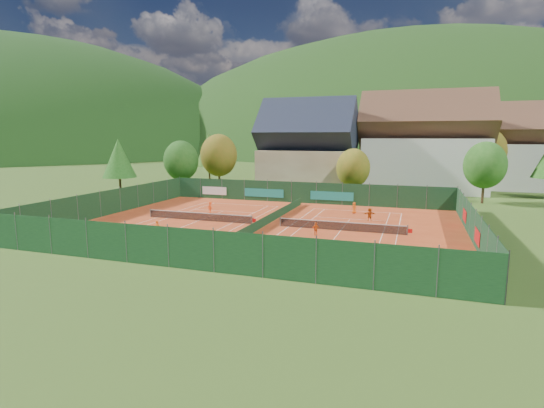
{
  "coord_description": "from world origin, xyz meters",
  "views": [
    {
      "loc": [
        14.83,
        -41.74,
        9.44
      ],
      "look_at": [
        0.0,
        2.0,
        2.0
      ],
      "focal_mm": 28.0,
      "sensor_mm": 36.0,
      "label": 1
    }
  ],
  "objects": [
    {
      "name": "hotel_block_b",
      "position": [
        30.0,
        44.0,
        6.62
      ],
      "size": [
        17.28,
        10.0,
        15.5
      ],
      "color": "silver",
      "rests_on": "ground"
    },
    {
      "name": "tree_east_back",
      "position": [
        26.0,
        40.0,
        6.74
      ],
      "size": [
        7.15,
        7.15,
        10.86
      ],
      "color": "#4B2C1A",
      "rests_on": "ground"
    },
    {
      "name": "fence_east",
      "position": [
        20.0,
        0.05,
        1.48
      ],
      "size": [
        0.09,
        32.0,
        3.0
      ],
      "color": "#13351D",
      "rests_on": "ground"
    },
    {
      "name": "mountain_backdrop",
      "position": [
        28.54,
        233.48,
        -39.64
      ],
      "size": [
        820.0,
        530.0,
        242.0
      ],
      "color": "black",
      "rests_on": "ground"
    },
    {
      "name": "tree_west_back",
      "position": [
        -24.0,
        34.0,
        6.74
      ],
      "size": [
        5.6,
        5.6,
        10.0
      ],
      "color": "#483319",
      "rests_on": "ground"
    },
    {
      "name": "court_divider",
      "position": [
        0.0,
        0.0,
        0.5
      ],
      "size": [
        0.03,
        28.8,
        1.0
      ],
      "color": "#14391D",
      "rests_on": "ground"
    },
    {
      "name": "tree_west_front",
      "position": [
        -22.0,
        20.0,
        5.39
      ],
      "size": [
        5.72,
        5.72,
        8.69
      ],
      "color": "#412517",
      "rests_on": "ground"
    },
    {
      "name": "tennis_net_left",
      "position": [
        -7.85,
        0.0,
        0.51
      ],
      "size": [
        13.3,
        0.1,
        1.02
      ],
      "color": "#59595B",
      "rests_on": "ground"
    },
    {
      "name": "tennis_net_right",
      "position": [
        8.15,
        0.0,
        0.51
      ],
      "size": [
        13.3,
        0.1,
        1.02
      ],
      "color": "#59595B",
      "rests_on": "ground"
    },
    {
      "name": "ball_hopper",
      "position": [
        11.51,
        -10.54,
        0.56
      ],
      "size": [
        0.34,
        0.34,
        0.8
      ],
      "color": "slate",
      "rests_on": "ground"
    },
    {
      "name": "player_left_far",
      "position": [
        -8.94,
        4.65,
        0.72
      ],
      "size": [
        1.06,
        0.86,
        1.44
      ],
      "primitive_type": "imported",
      "rotation": [
        0.0,
        0.0,
        2.74
      ],
      "color": "#FB4E16",
      "rests_on": "ground"
    },
    {
      "name": "tree_west_side",
      "position": [
        -28.0,
        12.0,
        6.06
      ],
      "size": [
        5.04,
        5.04,
        9.0
      ],
      "color": "#482D1A",
      "rests_on": "ground"
    },
    {
      "name": "chalet",
      "position": [
        -3.0,
        30.0,
        6.62
      ],
      "size": [
        16.2,
        12.0,
        16.0
      ],
      "color": "#CAB38E",
      "rests_on": "ground"
    },
    {
      "name": "player_right_far_b",
      "position": [
        10.21,
        5.98,
        0.74
      ],
      "size": [
        1.44,
        0.86,
        1.48
      ],
      "primitive_type": "imported",
      "rotation": [
        0.0,
        0.0,
        3.48
      ],
      "color": "#D25912",
      "rests_on": "ground"
    },
    {
      "name": "loose_ball_3",
      "position": [
        -2.09,
        5.49,
        0.03
      ],
      "size": [
        0.07,
        0.07,
        0.07
      ],
      "primitive_type": "sphere",
      "color": "#CCD833",
      "rests_on": "ground"
    },
    {
      "name": "loose_ball_2",
      "position": [
        2.25,
        5.23,
        0.03
      ],
      "size": [
        0.07,
        0.07,
        0.07
      ],
      "primitive_type": "sphere",
      "color": "#CCD833",
      "rests_on": "ground"
    },
    {
      "name": "tree_east_front",
      "position": [
        24.0,
        24.0,
        5.39
      ],
      "size": [
        5.72,
        5.72,
        8.69
      ],
      "color": "#4B311B",
      "rests_on": "ground"
    },
    {
      "name": "ground",
      "position": [
        0.0,
        0.0,
        -0.02
      ],
      "size": [
        600.0,
        600.0,
        0.0
      ],
      "primitive_type": "plane",
      "color": "#314F18",
      "rests_on": "ground"
    },
    {
      "name": "loose_ball_1",
      "position": [
        3.9,
        -10.78,
        0.03
      ],
      "size": [
        0.07,
        0.07,
        0.07
      ],
      "primitive_type": "sphere",
      "color": "#CCD833",
      "rests_on": "ground"
    },
    {
      "name": "player_right_far_a",
      "position": [
        7.91,
        10.14,
        0.7
      ],
      "size": [
        0.81,
        0.74,
        1.39
      ],
      "primitive_type": "imported",
      "rotation": [
        0.0,
        0.0,
        3.7
      ],
      "color": "#DF5E13",
      "rests_on": "ground"
    },
    {
      "name": "fence_south",
      "position": [
        0.0,
        -16.0,
        1.5
      ],
      "size": [
        40.0,
        0.04,
        3.0
      ],
      "color": "#163D1D",
      "rests_on": "ground"
    },
    {
      "name": "tree_west_mid",
      "position": [
        -18.0,
        26.0,
        6.07
      ],
      "size": [
        6.44,
        6.44,
        9.78
      ],
      "color": "#4C361B",
      "rests_on": "ground"
    },
    {
      "name": "loose_ball_4",
      "position": [
        12.07,
        -2.04,
        0.03
      ],
      "size": [
        0.07,
        0.07,
        0.07
      ],
      "primitive_type": "sphere",
      "color": "#CCD833",
      "rests_on": "ground"
    },
    {
      "name": "hotel_block_a",
      "position": [
        16.0,
        36.0,
        7.38
      ],
      "size": [
        21.6,
        11.0,
        17.25
      ],
      "color": "silver",
      "rests_on": "ground"
    },
    {
      "name": "player_left_near",
      "position": [
        -7.93,
        -8.29,
        0.79
      ],
      "size": [
        0.63,
        0.47,
        1.58
      ],
      "primitive_type": "imported",
      "rotation": [
        0.0,
        0.0,
        0.17
      ],
      "color": "#E15B14",
      "rests_on": "ground"
    },
    {
      "name": "player_left_mid",
      "position": [
        -6.31,
        -10.11,
        0.77
      ],
      "size": [
        0.81,
        0.66,
        1.55
      ],
      "primitive_type": "imported",
      "rotation": [
        0.0,
        0.0,
        0.11
      ],
      "color": "#CD5412",
      "rests_on": "ground"
    },
    {
      "name": "tree_center",
      "position": [
        6.0,
        22.0,
        4.72
      ],
      "size": [
        5.01,
        5.01,
        7.6
      ],
      "color": "#462B19",
      "rests_on": "ground"
    },
    {
      "name": "fence_north",
      "position": [
        -0.46,
        15.99,
        1.47
      ],
      "size": [
        40.0,
        0.1,
        3.0
      ],
      "color": "#14381E",
      "rests_on": "ground"
    },
    {
      "name": "court_markings_right",
      "position": [
        8.0,
        0.0,
        0.01
      ],
      "size": [
        11.03,
        23.83,
        0.0
      ],
      "color": "white",
      "rests_on": "ground"
    },
    {
      "name": "clay_pad",
      "position": [
        0.0,
        0.0,
        0.01
      ],
      "size": [
        40.0,
        32.0,
        0.01
      ],
      "primitive_type": "cube",
      "color": "#AC3B19",
      "rests_on": "ground"
    },
    {
      "name": "loose_ball_0",
      "position": [
        -9.56,
        -6.33,
        0.03
      ],
      "size": [
        0.07,
        0.07,
        0.07
      ],
      "primitive_type": "sphere",
      "color": "#CCD833",
      "rests_on": "ground"
    },
    {
      "name": "fence_west",
      "position": [
        -20.0,
        0.0,
        1.5
      ],
      "size": [
        0.04,
        32.0,
        3.0
      ],
      "color": "#14381B",
      "rests_on": "ground"
    },
    {
      "name": "court_markings_left",
      "position": [
        -8.0,
        0.0,
        0.01
      ],
      "size": [
        11.03,
        23.83,
        0.0
      ],
      "color": "white",
      "rests_on": "ground"
    },
    {
      "name": "player_right_near",
      "position": [
        6.1,
        -2.99,
        0.65
      ],
      "size": [
        0.82,
        0.68,
        1.31
      ],
      "primitive_type": "imported",
      "rotation": [
        0.0,
        0.0,
        0.56
      ],
      "color": "orange",
      "rests_on": "ground"
    }
  ]
}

